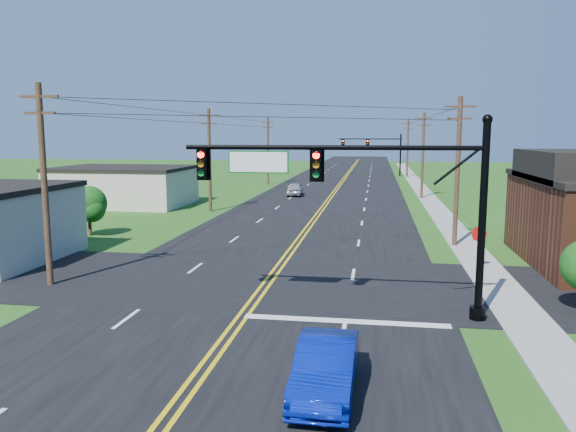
% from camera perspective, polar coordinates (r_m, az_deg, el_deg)
% --- Properties ---
extents(ground, '(260.00, 260.00, 0.00)m').
position_cam_1_polar(ground, '(15.28, -11.73, -18.26)').
color(ground, '#244F16').
rests_on(ground, ground).
extents(road_main, '(16.00, 220.00, 0.04)m').
position_cam_1_polar(road_main, '(63.31, 4.37, 2.16)').
color(road_main, black).
rests_on(road_main, ground).
extents(road_cross, '(70.00, 10.00, 0.04)m').
position_cam_1_polar(road_cross, '(26.13, -2.39, -6.70)').
color(road_cross, black).
rests_on(road_cross, ground).
extents(sidewalk, '(2.00, 160.00, 0.08)m').
position_cam_1_polar(sidewalk, '(53.46, 14.78, 0.80)').
color(sidewalk, gray).
rests_on(sidewalk, ground).
extents(signal_mast_main, '(11.30, 0.60, 7.48)m').
position_cam_1_polar(signal_mast_main, '(20.85, 7.11, 2.64)').
color(signal_mast_main, black).
rests_on(signal_mast_main, ground).
extents(signal_mast_far, '(10.98, 0.60, 7.48)m').
position_cam_1_polar(signal_mast_far, '(92.77, 8.66, 6.85)').
color(signal_mast_far, black).
rests_on(signal_mast_far, ground).
extents(cream_bldg_far, '(12.20, 9.20, 3.70)m').
position_cam_1_polar(cream_bldg_far, '(56.35, -16.32, 2.97)').
color(cream_bldg_far, beige).
rests_on(cream_bldg_far, ground).
extents(utility_pole_left_a, '(1.80, 0.28, 9.00)m').
position_cam_1_polar(utility_pole_left_a, '(27.05, -23.53, 3.24)').
color(utility_pole_left_a, '#342117').
rests_on(utility_pole_left_a, ground).
extents(utility_pole_left_b, '(1.80, 0.28, 9.00)m').
position_cam_1_polar(utility_pole_left_b, '(49.94, -7.98, 5.87)').
color(utility_pole_left_b, '#342117').
rests_on(utility_pole_left_b, ground).
extents(utility_pole_left_c, '(1.80, 0.28, 9.00)m').
position_cam_1_polar(utility_pole_left_c, '(76.16, -2.04, 6.77)').
color(utility_pole_left_c, '#342117').
rests_on(utility_pole_left_c, ground).
extents(utility_pole_right_a, '(1.80, 0.28, 9.00)m').
position_cam_1_polar(utility_pole_right_a, '(35.14, 16.85, 4.59)').
color(utility_pole_right_a, '#342117').
rests_on(utility_pole_right_a, ground).
extents(utility_pole_right_b, '(1.80, 0.28, 9.00)m').
position_cam_1_polar(utility_pole_right_b, '(60.97, 13.54, 6.15)').
color(utility_pole_right_b, '#342117').
rests_on(utility_pole_right_b, ground).
extents(utility_pole_right_c, '(1.80, 0.28, 9.00)m').
position_cam_1_polar(utility_pole_right_c, '(90.89, 12.06, 6.84)').
color(utility_pole_right_c, '#342117').
rests_on(utility_pole_right_c, ground).
extents(tree_right_back, '(3.00, 3.00, 4.10)m').
position_cam_1_polar(tree_right_back, '(40.50, 24.67, 1.62)').
color(tree_right_back, '#342117').
rests_on(tree_right_back, ground).
extents(tree_left, '(2.40, 2.40, 3.37)m').
position_cam_1_polar(tree_left, '(39.86, -19.59, 1.17)').
color(tree_left, '#342117').
rests_on(tree_left, ground).
extents(blue_car, '(1.58, 4.36, 1.43)m').
position_cam_1_polar(blue_car, '(15.25, 3.89, -15.18)').
color(blue_car, '#071A9F').
rests_on(blue_car, ground).
extents(distant_car, '(2.09, 4.42, 1.46)m').
position_cam_1_polar(distant_car, '(62.19, 0.69, 2.73)').
color(distant_car, '#B4B4B9').
rests_on(distant_car, ground).
extents(stop_sign, '(0.80, 0.16, 2.26)m').
position_cam_1_polar(stop_sign, '(29.62, 18.82, -2.17)').
color(stop_sign, slate).
rests_on(stop_sign, ground).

